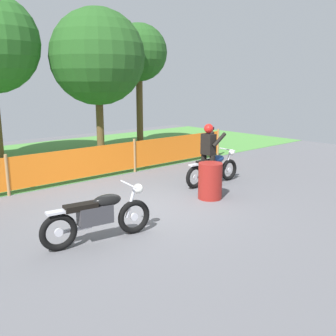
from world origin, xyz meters
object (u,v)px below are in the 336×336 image
object	(u,v)px
motorcycle_lead	(99,216)
motorcycle_trailing	(213,168)
rider_trailing	(209,152)
oil_drum	(210,181)

from	to	relation	value
motorcycle_lead	motorcycle_trailing	xyz separation A→B (m)	(4.46, 1.32, -0.03)
motorcycle_trailing	rider_trailing	bearing A→B (deg)	-179.43
motorcycle_trailing	rider_trailing	xyz separation A→B (m)	(-0.19, 0.00, 0.47)
rider_trailing	motorcycle_trailing	bearing A→B (deg)	0.57
motorcycle_lead	rider_trailing	bearing A→B (deg)	26.18
motorcycle_trailing	rider_trailing	world-z (taller)	rider_trailing
oil_drum	rider_trailing	bearing A→B (deg)	44.97
motorcycle_lead	motorcycle_trailing	bearing A→B (deg)	25.45
motorcycle_lead	oil_drum	bearing A→B (deg)	16.50
motorcycle_lead	rider_trailing	size ratio (longest dim) A/B	1.22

